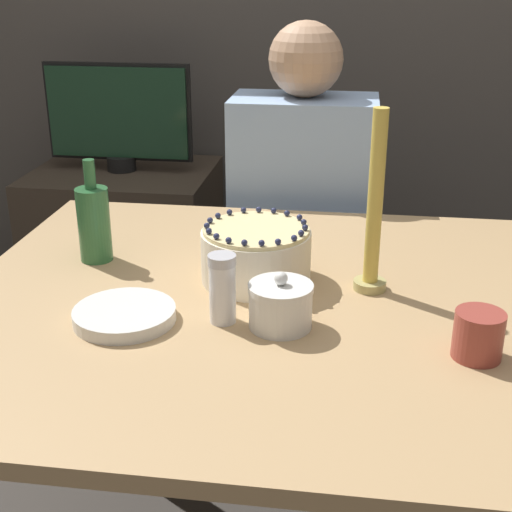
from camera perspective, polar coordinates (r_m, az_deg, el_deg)
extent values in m
cube|color=tan|center=(1.37, 2.87, -4.07)|extent=(1.31, 1.06, 0.03)
cylinder|color=tan|center=(2.08, -12.66, -6.62)|extent=(0.07, 0.07, 0.73)
cylinder|color=#EFE5CC|center=(1.42, 0.00, 0.00)|extent=(0.22, 0.22, 0.10)
cylinder|color=beige|center=(1.40, 0.00, 2.10)|extent=(0.21, 0.21, 0.01)
sphere|color=#23284C|center=(1.39, 3.95, 2.28)|extent=(0.01, 0.01, 0.01)
sphere|color=#23284C|center=(1.42, 3.84, 2.73)|extent=(0.01, 0.01, 0.01)
sphere|color=#23284C|center=(1.45, 3.33, 3.12)|extent=(0.01, 0.01, 0.01)
sphere|color=#23284C|center=(1.47, 2.49, 3.44)|extent=(0.01, 0.01, 0.01)
sphere|color=#23284C|center=(1.49, 1.42, 3.65)|extent=(0.01, 0.01, 0.01)
sphere|color=#23284C|center=(1.49, 0.22, 3.74)|extent=(0.01, 0.01, 0.01)
sphere|color=#23284C|center=(1.49, -1.00, 3.70)|extent=(0.01, 0.01, 0.01)
sphere|color=#23284C|center=(1.48, -2.13, 3.53)|extent=(0.01, 0.01, 0.01)
sphere|color=#23284C|center=(1.46, -3.06, 3.25)|extent=(0.01, 0.01, 0.01)
sphere|color=#23284C|center=(1.43, -3.70, 2.87)|extent=(0.01, 0.01, 0.01)
sphere|color=#23284C|center=(1.40, -3.96, 2.44)|extent=(0.01, 0.01, 0.01)
sphere|color=#23284C|center=(1.37, -3.79, 2.00)|extent=(0.01, 0.01, 0.01)
sphere|color=#23284C|center=(1.35, -3.19, 1.59)|extent=(0.01, 0.01, 0.01)
sphere|color=#23284C|center=(1.32, -2.20, 1.27)|extent=(0.01, 0.01, 0.01)
sphere|color=#23284C|center=(1.31, -0.94, 1.08)|extent=(0.01, 0.01, 0.01)
sphere|color=#23284C|center=(1.31, 0.45, 1.05)|extent=(0.01, 0.01, 0.01)
sphere|color=#23284C|center=(1.32, 1.78, 1.19)|extent=(0.01, 0.01, 0.01)
sphere|color=#23284C|center=(1.34, 2.88, 1.46)|extent=(0.01, 0.01, 0.01)
sphere|color=#23284C|center=(1.36, 3.63, 1.85)|extent=(0.01, 0.01, 0.01)
cylinder|color=silver|center=(1.25, 1.97, -4.25)|extent=(0.11, 0.11, 0.07)
cylinder|color=silver|center=(1.23, 1.99, -2.57)|extent=(0.11, 0.11, 0.01)
sphere|color=silver|center=(1.22, 2.01, -1.81)|extent=(0.02, 0.02, 0.02)
cylinder|color=white|center=(1.26, -2.70, -3.00)|extent=(0.05, 0.05, 0.11)
cylinder|color=silver|center=(1.23, -2.75, -0.32)|extent=(0.05, 0.05, 0.02)
cylinder|color=silver|center=(1.30, -10.45, -4.96)|extent=(0.18, 0.18, 0.01)
cylinder|color=silver|center=(1.30, -10.48, -4.65)|extent=(0.18, 0.18, 0.01)
cylinder|color=silver|center=(1.29, -10.50, -4.33)|extent=(0.18, 0.18, 0.01)
cylinder|color=tan|center=(1.42, 9.08, -2.28)|extent=(0.06, 0.06, 0.02)
cylinder|color=gold|center=(1.35, 9.53, 4.58)|extent=(0.03, 0.03, 0.34)
cylinder|color=#2D6638|center=(1.55, -12.82, 2.46)|extent=(0.07, 0.07, 0.16)
cylinder|color=#2D6638|center=(1.52, -13.18, 6.39)|extent=(0.02, 0.02, 0.06)
cylinder|color=#993D33|center=(1.21, 17.36, -6.05)|extent=(0.08, 0.08, 0.08)
cube|color=#2D2D38|center=(2.26, 3.40, -7.64)|extent=(0.34, 0.34, 0.45)
cube|color=#99B7E0|center=(2.05, 3.72, 4.74)|extent=(0.40, 0.24, 0.57)
sphere|color=tan|center=(1.97, 4.01, 15.43)|extent=(0.20, 0.20, 0.20)
cube|color=#382D23|center=(2.66, -10.14, -0.34)|extent=(0.62, 0.50, 0.68)
cylinder|color=black|center=(2.54, -10.70, 7.30)|extent=(0.10, 0.10, 0.05)
cube|color=black|center=(2.51, -10.94, 11.24)|extent=(0.50, 0.02, 0.33)
cube|color=#193823|center=(2.51, -10.99, 11.21)|extent=(0.48, 0.03, 0.30)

